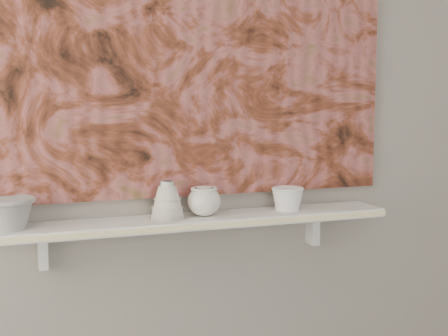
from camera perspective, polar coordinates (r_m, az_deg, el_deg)
name	(u,v)px	position (r m, az deg, el deg)	size (l,w,h in m)	color
wall_back	(184,92)	(2.17, -3.65, 6.94)	(3.60, 3.60, 0.00)	gray
shelf	(193,221)	(2.12, -2.85, -4.87)	(1.40, 0.18, 0.03)	silver
shelf_stripe	(201,227)	(2.04, -2.09, -5.37)	(1.40, 0.01, 0.02)	#F8E8A5
bracket_left	(43,250)	(2.12, -16.25, -7.23)	(0.03, 0.06, 0.12)	silver
bracket_right	(313,228)	(2.38, 8.11, -5.50)	(0.03, 0.06, 0.12)	silver
painting	(185,36)	(2.17, -3.58, 11.97)	(1.50, 0.03, 1.10)	brown
house_motif	(304,125)	(2.32, 7.34, 3.96)	(0.09, 0.00, 0.08)	black
bowl_grey	(7,213)	(2.02, -19.25, -3.92)	(0.18, 0.18, 0.10)	gray
cup_cream	(204,201)	(2.12, -1.83, -3.04)	(0.11, 0.11, 0.10)	silver
bell_vessel	(167,200)	(2.09, -5.20, -2.92)	(0.11, 0.11, 0.13)	silver
bowl_white	(288,199)	(2.24, 5.83, -2.81)	(0.12, 0.12, 0.08)	white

